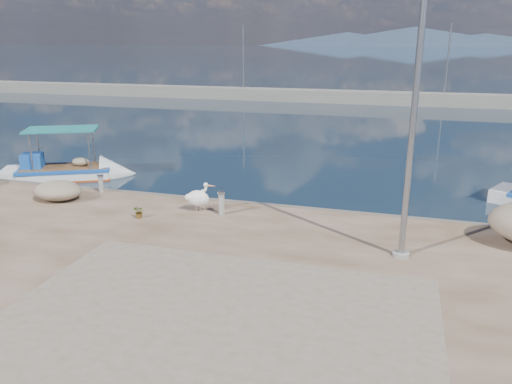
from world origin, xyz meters
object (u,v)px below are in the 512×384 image
object	(u,v)px
pelican	(198,198)
lamp_post	(412,134)
boat_left	(65,174)
bollard_near	(222,202)

from	to	relation	value
pelican	lamp_post	xyz separation A→B (m)	(6.59, -1.85, 2.83)
boat_left	lamp_post	distance (m)	16.26
pelican	lamp_post	world-z (taller)	lamp_post
pelican	bollard_near	xyz separation A→B (m)	(0.85, -0.09, -0.04)
boat_left	lamp_post	world-z (taller)	lamp_post
pelican	boat_left	bearing A→B (deg)	136.83
boat_left	pelican	world-z (taller)	boat_left
lamp_post	bollard_near	size ratio (longest dim) A/B	8.81
lamp_post	bollard_near	bearing A→B (deg)	162.98
boat_left	pelican	size ratio (longest dim) A/B	5.47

